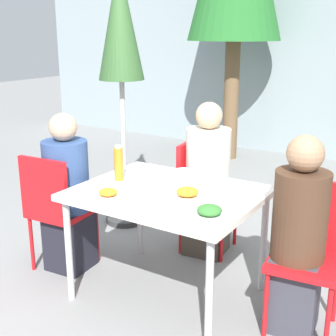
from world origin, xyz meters
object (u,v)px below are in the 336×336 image
object	(u,v)px
person_left	(68,197)
bottle	(119,163)
closed_umbrella	(120,31)
person_right	(298,240)
chair_far	(200,187)
chair_left	(55,204)
chair_right	(309,244)
salad_bowl	(184,174)
person_far	(207,184)
drinking_cup	(161,178)

from	to	relation	value
person_left	bottle	bearing A→B (deg)	5.36
closed_umbrella	bottle	size ratio (longest dim) A/B	9.40
person_right	chair_far	size ratio (longest dim) A/B	1.34
chair_left	chair_right	size ratio (longest dim) A/B	1.00
chair_left	closed_umbrella	distance (m)	1.55
chair_right	person_right	distance (m)	0.10
salad_bowl	person_far	bearing A→B (deg)	95.17
chair_left	person_far	distance (m)	1.15
person_right	bottle	xyz separation A→B (m)	(-1.22, -0.08, 0.29)
drinking_cup	person_far	bearing A→B (deg)	89.50
closed_umbrella	bottle	distance (m)	1.34
person_far	salad_bowl	distance (m)	0.46
person_far	drinking_cup	world-z (taller)	person_far
chair_left	person_left	size ratio (longest dim) A/B	0.75
person_far	salad_bowl	world-z (taller)	person_far
person_right	person_far	world-z (taller)	person_far
person_far	closed_umbrella	distance (m)	1.47
chair_left	chair_right	distance (m)	1.75
chair_right	person_right	bearing A→B (deg)	57.98
closed_umbrella	chair_far	bearing A→B (deg)	-7.03
closed_umbrella	bottle	bearing A→B (deg)	-54.05
salad_bowl	chair_right	bearing A→B (deg)	-6.84
closed_umbrella	drinking_cup	bearing A→B (deg)	-40.64
chair_left	bottle	distance (m)	0.59
chair_right	salad_bowl	bearing A→B (deg)	-13.17
closed_umbrella	drinking_cup	world-z (taller)	closed_umbrella
chair_far	salad_bowl	bearing A→B (deg)	8.16
person_left	drinking_cup	xyz separation A→B (m)	(0.73, 0.13, 0.24)
person_right	drinking_cup	bearing A→B (deg)	-4.40
bottle	drinking_cup	xyz separation A→B (m)	(0.31, 0.05, -0.07)
person_left	chair_far	distance (m)	1.04
chair_far	bottle	xyz separation A→B (m)	(-0.23, -0.73, 0.34)
closed_umbrella	drinking_cup	xyz separation A→B (m)	(0.92, -0.79, -0.91)
drinking_cup	salad_bowl	world-z (taller)	drinking_cup
chair_left	person_right	bearing A→B (deg)	3.54
closed_umbrella	bottle	xyz separation A→B (m)	(0.61, -0.84, -0.85)
chair_right	bottle	distance (m)	1.31
chair_left	chair_far	bearing A→B (deg)	47.61
chair_right	person_far	world-z (taller)	person_far
bottle	salad_bowl	size ratio (longest dim) A/B	1.56
chair_right	drinking_cup	size ratio (longest dim) A/B	8.59
chair_far	salad_bowl	size ratio (longest dim) A/B	5.68
person_far	person_left	bearing A→B (deg)	-50.57
chair_right	chair_far	size ratio (longest dim) A/B	1.00
chair_right	person_right	world-z (taller)	person_right
person_left	chair_far	size ratio (longest dim) A/B	1.33
chair_right	chair_left	bearing A→B (deg)	4.37
person_right	salad_bowl	size ratio (longest dim) A/B	7.61
person_right	chair_far	bearing A→B (deg)	-39.71
person_left	closed_umbrella	distance (m)	1.48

